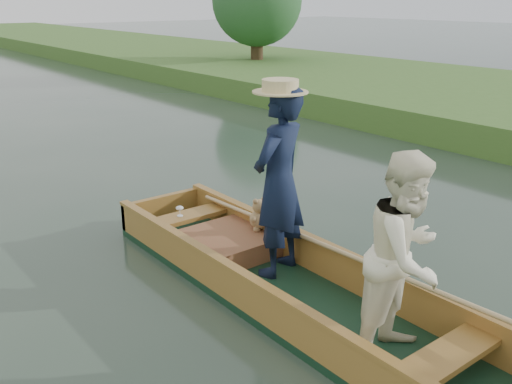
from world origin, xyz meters
TOP-DOWN VIEW (x-y plane):
  - ground at (0.00, 0.00)m, footprint 120.00×120.00m
  - punt at (0.08, -0.15)m, footprint 1.17×5.00m

SIDE VIEW (x-z plane):
  - ground at x=0.00m, z-range 0.00..0.00m
  - punt at x=0.08m, z-range -0.36..1.64m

